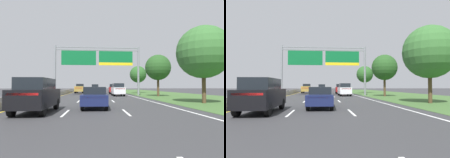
# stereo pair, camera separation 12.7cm
# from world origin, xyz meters

# --- Properties ---
(ground_plane) EXTENTS (220.00, 220.00, 0.00)m
(ground_plane) POSITION_xyz_m (0.00, 35.00, 0.00)
(ground_plane) COLOR #333335
(lane_striping) EXTENTS (11.96, 106.00, 0.01)m
(lane_striping) POSITION_xyz_m (0.00, 34.54, 0.00)
(lane_striping) COLOR white
(lane_striping) RESTS_ON ground
(grass_verge_right) EXTENTS (14.00, 110.00, 0.02)m
(grass_verge_right) POSITION_xyz_m (13.95, 35.00, 0.01)
(grass_verge_right) COLOR #3D602D
(grass_verge_right) RESTS_ON ground
(median_barrier_concrete) EXTENTS (0.60, 110.00, 0.85)m
(median_barrier_concrete) POSITION_xyz_m (-6.60, 35.00, 0.35)
(median_barrier_concrete) COLOR #99968E
(median_barrier_concrete) RESTS_ON ground
(overhead_sign_gantry) EXTENTS (15.06, 0.42, 8.75)m
(overhead_sign_gantry) POSITION_xyz_m (0.30, 32.42, 6.23)
(overhead_sign_gantry) COLOR gray
(overhead_sign_gantry) RESTS_ON ground
(pickup_truck_gold) EXTENTS (2.07, 5.43, 2.20)m
(pickup_truck_gold) POSITION_xyz_m (-3.78, 45.09, 1.07)
(pickup_truck_gold) COLOR #A38438
(pickup_truck_gold) RESTS_ON ground
(car_red_right_lane_suv) EXTENTS (2.04, 4.75, 2.11)m
(car_red_right_lane_suv) POSITION_xyz_m (3.92, 41.25, 1.10)
(car_red_right_lane_suv) COLOR maroon
(car_red_right_lane_suv) RESTS_ON ground
(car_grey_centre_lane_suv) EXTENTS (1.90, 4.70, 2.11)m
(car_grey_centre_lane_suv) POSITION_xyz_m (-0.12, 47.96, 1.10)
(car_grey_centre_lane_suv) COLOR slate
(car_grey_centre_lane_suv) RESTS_ON ground
(car_navy_centre_lane_sedan) EXTENTS (1.93, 4.45, 1.57)m
(car_navy_centre_lane_sedan) POSITION_xyz_m (-0.08, 13.09, 0.82)
(car_navy_centre_lane_sedan) COLOR #161E47
(car_navy_centre_lane_sedan) RESTS_ON ground
(car_white_right_lane_suv) EXTENTS (1.97, 4.73, 2.11)m
(car_white_right_lane_suv) POSITION_xyz_m (3.74, 30.91, 1.10)
(car_white_right_lane_suv) COLOR silver
(car_white_right_lane_suv) RESTS_ON ground
(car_black_left_lane_suv) EXTENTS (1.99, 4.74, 2.11)m
(car_black_left_lane_suv) POSITION_xyz_m (-3.65, 10.90, 1.10)
(car_black_left_lane_suv) COLOR black
(car_black_left_lane_suv) RESTS_ON ground
(roadside_tree_near) EXTENTS (5.06, 5.06, 7.44)m
(roadside_tree_near) POSITION_xyz_m (10.27, 16.15, 4.90)
(roadside_tree_near) COLOR #4C3823
(roadside_tree_near) RESTS_ON ground
(roadside_tree_mid) EXTENTS (4.13, 4.13, 6.74)m
(roadside_tree_mid) POSITION_xyz_m (10.04, 28.82, 4.65)
(roadside_tree_mid) COLOR #4C3823
(roadside_tree_mid) RESTS_ON ground
(roadside_tree_far) EXTENTS (4.16, 4.16, 6.69)m
(roadside_tree_far) POSITION_xyz_m (10.59, 45.78, 4.59)
(roadside_tree_far) COLOR #4C3823
(roadside_tree_far) RESTS_ON ground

